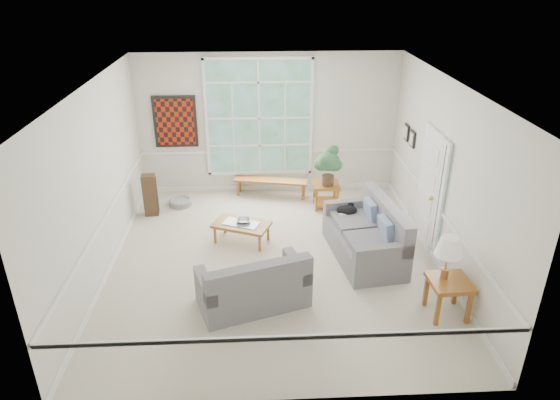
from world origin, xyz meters
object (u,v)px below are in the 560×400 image
at_px(loveseat_front, 253,279).
at_px(coffee_table, 242,232).
at_px(loveseat_right, 365,231).
at_px(side_table, 447,297).
at_px(end_table, 326,195).

relative_size(loveseat_front, coffee_table, 1.58).
xyz_separation_m(loveseat_right, loveseat_front, (-1.89, -1.22, -0.07)).
distance_m(loveseat_right, loveseat_front, 2.25).
height_order(coffee_table, side_table, side_table).
bearing_deg(end_table, side_table, -70.58).
xyz_separation_m(coffee_table, side_table, (2.97, -2.23, 0.10)).
distance_m(coffee_table, side_table, 3.72).
relative_size(loveseat_front, side_table, 2.73).
height_order(loveseat_right, end_table, loveseat_right).
bearing_deg(coffee_table, loveseat_right, 6.16).
distance_m(loveseat_front, coffee_table, 1.86).
relative_size(coffee_table, end_table, 1.88).
bearing_deg(end_table, coffee_table, -141.77).
bearing_deg(side_table, end_table, 109.42).
height_order(end_table, side_table, side_table).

